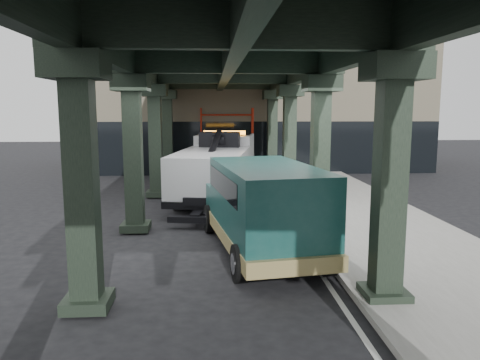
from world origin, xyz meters
name	(u,v)px	position (x,y,z in m)	size (l,w,h in m)	color
ground	(244,248)	(0.00, 0.00, 0.00)	(90.00, 90.00, 0.00)	black
sidewalk	(374,226)	(4.50, 2.00, 0.07)	(5.00, 40.00, 0.15)	gray
lane_stripe	(291,229)	(1.70, 2.00, 0.01)	(0.12, 38.00, 0.01)	silver
viaduct	(227,60)	(-0.40, 2.00, 5.46)	(7.40, 32.00, 6.40)	black
building	(253,108)	(2.00, 20.00, 4.00)	(22.00, 10.00, 8.00)	#C6B793
scaffolding	(227,140)	(0.00, 14.64, 2.11)	(3.08, 0.88, 4.00)	#AF210E
tow_truck	(219,165)	(-0.61, 7.57, 1.50)	(3.99, 9.62, 3.07)	black
towed_van	(263,206)	(0.46, -0.58, 1.34)	(3.26, 6.44, 2.50)	#113E3A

